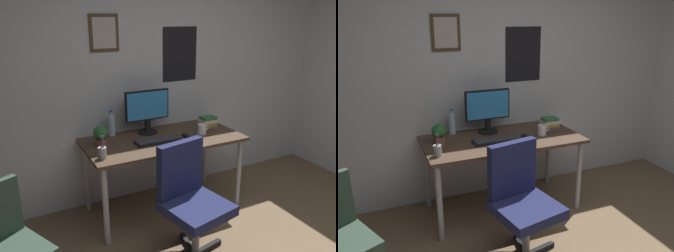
# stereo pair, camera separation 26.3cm
# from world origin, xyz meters

# --- Properties ---
(wall_back) EXTENTS (4.40, 0.10, 2.60)m
(wall_back) POSITION_xyz_m (-0.00, 2.15, 1.30)
(wall_back) COLOR silver
(wall_back) RESTS_ON ground_plane
(desk) EXTENTS (1.51, 0.75, 0.76)m
(desk) POSITION_xyz_m (-0.15, 1.70, 0.68)
(desk) COLOR #4C3828
(desk) RESTS_ON ground_plane
(office_chair) EXTENTS (0.58, 0.57, 0.95)m
(office_chair) POSITION_xyz_m (-0.29, 0.96, 0.53)
(office_chair) COLOR #1E234C
(office_chair) RESTS_ON ground_plane
(monitor) EXTENTS (0.46, 0.20, 0.43)m
(monitor) POSITION_xyz_m (-0.22, 1.91, 1.00)
(monitor) COLOR black
(monitor) RESTS_ON desk
(keyboard) EXTENTS (0.43, 0.15, 0.03)m
(keyboard) POSITION_xyz_m (-0.24, 1.63, 0.77)
(keyboard) COLOR black
(keyboard) RESTS_ON desk
(computer_mouse) EXTENTS (0.06, 0.11, 0.04)m
(computer_mouse) POSITION_xyz_m (0.06, 1.62, 0.78)
(computer_mouse) COLOR black
(computer_mouse) RESTS_ON desk
(water_bottle) EXTENTS (0.07, 0.07, 0.25)m
(water_bottle) POSITION_xyz_m (-0.57, 2.00, 0.86)
(water_bottle) COLOR silver
(water_bottle) RESTS_ON desk
(coffee_mug_near) EXTENTS (0.13, 0.09, 0.10)m
(coffee_mug_near) POSITION_xyz_m (0.24, 1.63, 0.81)
(coffee_mug_near) COLOR white
(coffee_mug_near) RESTS_ON desk
(potted_plant) EXTENTS (0.13, 0.13, 0.19)m
(potted_plant) POSITION_xyz_m (-0.75, 1.76, 0.86)
(potted_plant) COLOR brown
(potted_plant) RESTS_ON desk
(pen_cup) EXTENTS (0.07, 0.07, 0.20)m
(pen_cup) POSITION_xyz_m (-0.82, 1.49, 0.81)
(pen_cup) COLOR #9EA0A5
(pen_cup) RESTS_ON desk
(book_stack_left) EXTENTS (0.20, 0.17, 0.12)m
(book_stack_left) POSITION_xyz_m (0.41, 1.78, 0.81)
(book_stack_left) COLOR gray
(book_stack_left) RESTS_ON desk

